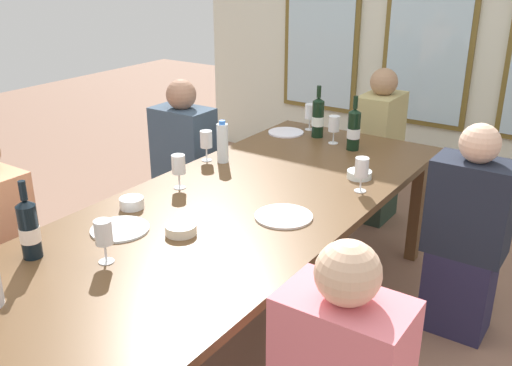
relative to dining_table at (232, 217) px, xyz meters
The scene contains 22 objects.
ground_plane 0.68m from the dining_table, ahead, with size 12.00×12.00×0.00m, color #845F4B.
back_wall_with_windows 2.76m from the dining_table, 90.00° to the left, with size 4.30×0.10×2.90m.
dining_table is the anchor object (origin of this frame).
white_plate_0 1.21m from the dining_table, 109.32° to the left, with size 0.23×0.23×0.01m, color white.
white_plate_1 0.27m from the dining_table, ahead, with size 0.26×0.26×0.01m, color white.
white_plate_2 0.53m from the dining_table, 117.92° to the right, with size 0.25×0.25×0.01m, color white.
wine_bottle_0 1.21m from the dining_table, 99.21° to the left, with size 0.08×0.08×0.33m.
wine_bottle_1 1.09m from the dining_table, 84.30° to the left, with size 0.08×0.08×0.33m.
wine_bottle_2 0.91m from the dining_table, 113.46° to the right, with size 0.08×0.08×0.32m.
tasting_bowl_0 0.47m from the dining_table, 143.71° to the right, with size 0.11×0.11×0.05m, color white.
tasting_bowl_1 0.35m from the dining_table, 91.77° to the right, with size 0.13×0.13×0.04m, color white.
tasting_bowl_2 0.75m from the dining_table, 63.08° to the left, with size 0.13×0.13×0.04m, color white.
water_bottle 0.64m from the dining_table, 131.05° to the left, with size 0.06×0.06×0.24m.
wine_glass_1 0.68m from the dining_table, 50.26° to the left, with size 0.07×0.07×0.17m.
wine_glass_2 1.13m from the dining_table, 92.28° to the left, with size 0.07×0.07×0.17m.
wine_glass_3 0.71m from the dining_table, 97.38° to the right, with size 0.07×0.07×0.17m.
wine_glass_4 0.68m from the dining_table, 138.87° to the left, with size 0.07×0.07×0.17m.
wine_glass_5 1.34m from the dining_table, 103.48° to the left, with size 0.07×0.07×0.17m.
wine_glass_6 0.39m from the dining_table, behind, with size 0.07×0.07×0.17m.
seated_person_2 1.15m from the dining_table, 142.24° to the left, with size 0.38×0.24×1.11m.
seated_person_3 1.16m from the dining_table, 38.81° to the left, with size 0.38×0.24×1.11m.
seated_person_4 1.77m from the dining_table, 90.00° to the left, with size 0.24×0.38×1.11m.
Camera 1 is at (1.46, -1.96, 1.84)m, focal length 40.36 mm.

